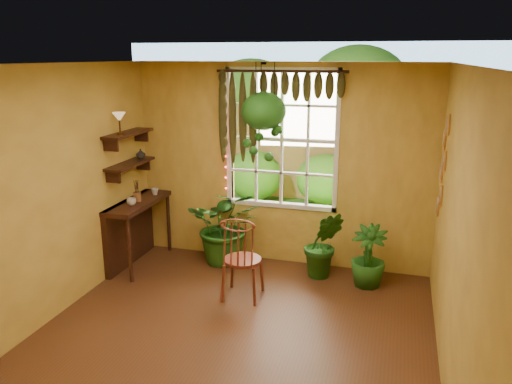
% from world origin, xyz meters
% --- Properties ---
extents(floor, '(4.50, 4.50, 0.00)m').
position_xyz_m(floor, '(0.00, 0.00, 0.00)').
color(floor, '#4E2C16').
rests_on(floor, ground).
extents(ceiling, '(4.50, 4.50, 0.00)m').
position_xyz_m(ceiling, '(0.00, 0.00, 2.70)').
color(ceiling, white).
rests_on(ceiling, wall_back).
extents(wall_back, '(4.00, 0.00, 4.00)m').
position_xyz_m(wall_back, '(0.00, 2.25, 1.35)').
color(wall_back, '#E3BC4D').
rests_on(wall_back, floor).
extents(wall_left, '(0.00, 4.50, 4.50)m').
position_xyz_m(wall_left, '(-2.00, 0.00, 1.35)').
color(wall_left, '#E3BC4D').
rests_on(wall_left, floor).
extents(wall_right, '(0.00, 4.50, 4.50)m').
position_xyz_m(wall_right, '(2.00, 0.00, 1.35)').
color(wall_right, '#E3BC4D').
rests_on(wall_right, floor).
extents(window, '(1.52, 0.10, 1.86)m').
position_xyz_m(window, '(0.00, 2.28, 1.70)').
color(window, white).
rests_on(window, wall_back).
extents(valance_vine, '(1.70, 0.12, 1.10)m').
position_xyz_m(valance_vine, '(-0.08, 2.16, 2.28)').
color(valance_vine, '#36180E').
rests_on(valance_vine, window).
extents(string_lights, '(0.03, 0.03, 1.54)m').
position_xyz_m(string_lights, '(-0.76, 2.19, 1.75)').
color(string_lights, '#FF2633').
rests_on(string_lights, window).
extents(wall_plates, '(0.04, 0.32, 1.10)m').
position_xyz_m(wall_plates, '(1.98, 1.79, 1.55)').
color(wall_plates, beige).
rests_on(wall_plates, wall_right).
extents(counter_ledge, '(0.40, 1.20, 0.90)m').
position_xyz_m(counter_ledge, '(-1.91, 1.60, 0.55)').
color(counter_ledge, '#36180E').
rests_on(counter_ledge, floor).
extents(shelf_lower, '(0.25, 0.90, 0.04)m').
position_xyz_m(shelf_lower, '(-1.88, 1.60, 1.40)').
color(shelf_lower, '#36180E').
rests_on(shelf_lower, wall_left).
extents(shelf_upper, '(0.25, 0.90, 0.04)m').
position_xyz_m(shelf_upper, '(-1.88, 1.60, 1.80)').
color(shelf_upper, '#36180E').
rests_on(shelf_upper, wall_left).
extents(backyard, '(14.00, 10.00, 12.00)m').
position_xyz_m(backyard, '(0.24, 6.87, 1.28)').
color(backyard, '#325D1A').
rests_on(backyard, ground).
extents(windsor_chair, '(0.46, 0.49, 1.19)m').
position_xyz_m(windsor_chair, '(-0.16, 1.03, 0.34)').
color(windsor_chair, maroon).
rests_on(windsor_chair, floor).
extents(potted_plant_left, '(1.11, 1.01, 1.07)m').
position_xyz_m(potted_plant_left, '(-0.70, 1.98, 0.54)').
color(potted_plant_left, '#1C4A13').
rests_on(potted_plant_left, floor).
extents(potted_plant_mid, '(0.56, 0.49, 0.89)m').
position_xyz_m(potted_plant_mid, '(0.66, 1.88, 0.45)').
color(potted_plant_mid, '#1C4A13').
rests_on(potted_plant_mid, floor).
extents(potted_plant_right, '(0.47, 0.47, 0.78)m').
position_xyz_m(potted_plant_right, '(1.23, 1.78, 0.39)').
color(potted_plant_right, '#1C4A13').
rests_on(potted_plant_right, floor).
extents(hanging_basket, '(0.56, 0.56, 1.22)m').
position_xyz_m(hanging_basket, '(-0.16, 1.97, 2.02)').
color(hanging_basket, black).
rests_on(hanging_basket, ceiling).
extents(cup_a, '(0.15, 0.15, 0.09)m').
position_xyz_m(cup_a, '(-1.78, 1.40, 0.95)').
color(cup_a, silver).
rests_on(cup_a, counter_ledge).
extents(cup_b, '(0.13, 0.13, 0.09)m').
position_xyz_m(cup_b, '(-1.72, 1.94, 0.95)').
color(cup_b, beige).
rests_on(cup_b, counter_ledge).
extents(brush_jar, '(0.10, 0.10, 0.36)m').
position_xyz_m(brush_jar, '(-1.80, 1.59, 1.04)').
color(brush_jar, brown).
rests_on(brush_jar, counter_ledge).
extents(shelf_vase, '(0.16, 0.16, 0.13)m').
position_xyz_m(shelf_vase, '(-1.87, 1.88, 1.48)').
color(shelf_vase, '#B2AD99').
rests_on(shelf_vase, shelf_lower).
extents(tiffany_lamp, '(0.17, 0.17, 0.28)m').
position_xyz_m(tiffany_lamp, '(-1.86, 1.39, 2.02)').
color(tiffany_lamp, '#523317').
rests_on(tiffany_lamp, shelf_upper).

